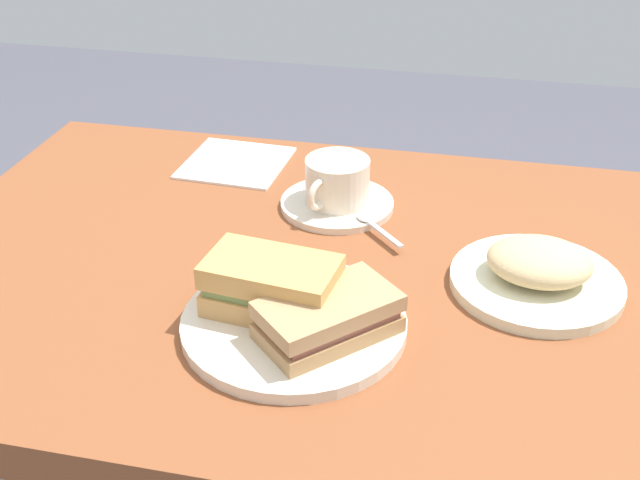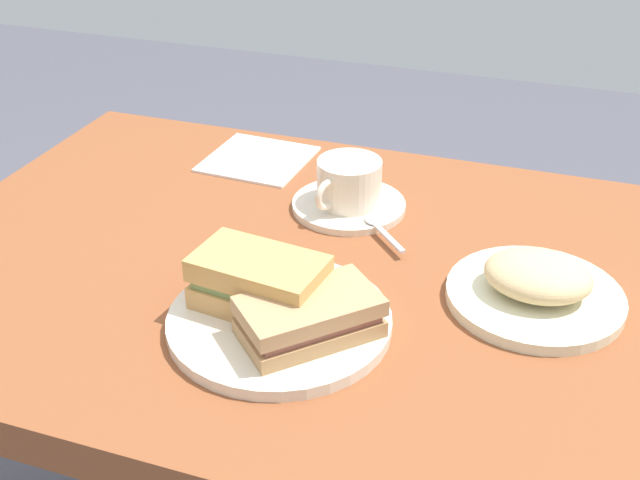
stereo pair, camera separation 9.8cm
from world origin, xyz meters
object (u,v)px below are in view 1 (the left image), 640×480
Objects in this scene: sandwich_back at (328,317)px; side_plate at (536,282)px; sandwich_front at (272,286)px; coffee_cup at (340,180)px; dining_table at (314,339)px; sandwich_plate at (294,323)px; napkin at (236,163)px; coffee_saucer at (340,204)px; spoon at (372,224)px.

side_plate is (-0.22, -0.16, -0.03)m from sandwich_back.
sandwich_front reaches higher than coffee_cup.
sandwich_plate reaches higher than dining_table.
coffee_cup reaches higher than sandwich_plate.
sandwich_plate is at bearing 93.74° from dining_table.
sandwich_back is at bearing 36.28° from side_plate.
sandwich_front reaches higher than napkin.
sandwich_plate is at bearing 90.80° from coffee_saucer.
side_plate is (-0.26, 0.14, -0.04)m from coffee_cup.
dining_table is 0.22m from sandwich_back.
sandwich_plate is 0.43m from napkin.
sandwich_back reaches higher than sandwich_plate.
sandwich_plate reaches higher than coffee_saucer.
side_plate is at bearing 150.95° from napkin.
sandwich_back is at bearing 108.40° from dining_table.
side_plate reaches higher than dining_table.
sandwich_plate is 0.23m from spoon.
sandwich_back is at bearing 154.63° from sandwich_plate.
sandwich_back is 0.79× the size of side_plate.
side_plate is at bearing 157.52° from spoon.
sandwich_plate is 1.57× the size of coffee_saucer.
sandwich_plate is at bearing 90.94° from coffee_cup.
coffee_cup is at bearing -94.68° from sandwich_front.
sandwich_front reaches higher than coffee_saucer.
sandwich_back reaches higher than spoon.
coffee_saucer is (0.05, -0.30, -0.03)m from sandwich_back.
coffee_saucer is at bearing -28.84° from side_plate.
spoon is (-0.05, -0.23, 0.01)m from sandwich_plate.
dining_table is at bearing -71.60° from sandwich_back.
dining_table is 0.19m from coffee_saucer.
coffee_cup reaches higher than sandwich_back.
napkin is (0.18, -0.10, -0.00)m from coffee_saucer.
side_plate is (-0.27, -0.01, 0.12)m from dining_table.
coffee_cup is at bearing -46.23° from spoon.
side_plate reaches higher than coffee_saucer.
spoon is at bearing -102.44° from sandwich_plate.
sandwich_back is at bearing 98.66° from coffee_saucer.
side_plate is 0.51m from napkin.
spoon is at bearing -91.74° from sandwich_back.
sandwich_front is at bearing 24.11° from side_plate.
dining_table is at bearing 57.58° from spoon.
spoon is 0.23m from side_plate.
dining_table is at bearing 125.31° from napkin.
side_plate is at bearing -151.78° from sandwich_plate.
coffee_saucer is 0.30m from side_plate.
dining_table is 4.15× the size of sandwich_plate.
coffee_saucer is at bearing -94.79° from sandwich_front.
coffee_saucer is at bearing -47.32° from spoon.
sandwich_front is at bearing -24.22° from sandwich_back.
napkin is (0.45, -0.25, -0.01)m from side_plate.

